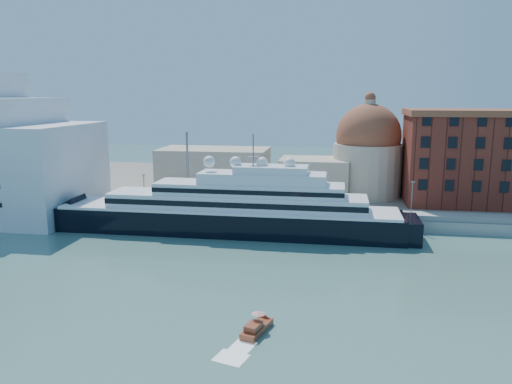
# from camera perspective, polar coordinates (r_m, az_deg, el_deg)

# --- Properties ---
(ground) EXTENTS (400.00, 400.00, 0.00)m
(ground) POSITION_cam_1_polar(r_m,az_deg,el_deg) (83.31, -1.00, -9.14)
(ground) COLOR #3D6960
(ground) RESTS_ON ground
(quay) EXTENTS (180.00, 10.00, 2.50)m
(quay) POSITION_cam_1_polar(r_m,az_deg,el_deg) (115.13, 2.04, -2.76)
(quay) COLOR gray
(quay) RESTS_ON ground
(land) EXTENTS (260.00, 72.00, 2.00)m
(land) POSITION_cam_1_polar(r_m,az_deg,el_deg) (155.05, 3.98, 0.73)
(land) COLOR slate
(land) RESTS_ON ground
(quay_fence) EXTENTS (180.00, 0.10, 1.20)m
(quay_fence) POSITION_cam_1_polar(r_m,az_deg,el_deg) (110.35, 1.75, -2.38)
(quay_fence) COLOR slate
(quay_fence) RESTS_ON quay
(superyacht) EXTENTS (81.91, 11.36, 24.48)m
(superyacht) POSITION_cam_1_polar(r_m,az_deg,el_deg) (105.82, -4.49, -2.37)
(superyacht) COLOR black
(superyacht) RESTS_ON ground
(service_barge) EXTENTS (10.91, 4.37, 2.40)m
(service_barge) POSITION_cam_1_polar(r_m,az_deg,el_deg) (113.02, -15.04, -3.70)
(service_barge) COLOR white
(service_barge) RESTS_ON ground
(water_taxi) EXTENTS (3.46, 6.11, 2.76)m
(water_taxi) POSITION_cam_1_polar(r_m,az_deg,el_deg) (63.41, 0.04, -15.25)
(water_taxi) COLOR maroon
(water_taxi) RESTS_ON ground
(warehouse) EXTENTS (43.00, 19.00, 23.25)m
(warehouse) POSITION_cam_1_polar(r_m,az_deg,el_deg) (135.17, 25.62, 3.62)
(warehouse) COLOR maroon
(warehouse) RESTS_ON land
(church) EXTENTS (66.00, 18.00, 25.50)m
(church) POSITION_cam_1_polar(r_m,az_deg,el_deg) (136.01, 6.03, 3.47)
(church) COLOR beige
(church) RESTS_ON land
(lamp_posts) EXTENTS (120.80, 2.40, 18.00)m
(lamp_posts) POSITION_cam_1_polar(r_m,az_deg,el_deg) (113.98, -4.37, 1.48)
(lamp_posts) COLOR slate
(lamp_posts) RESTS_ON quay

